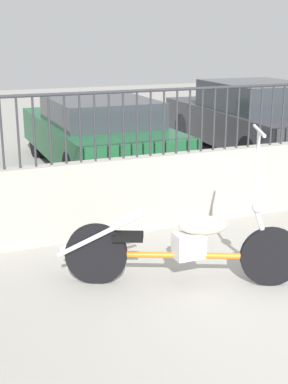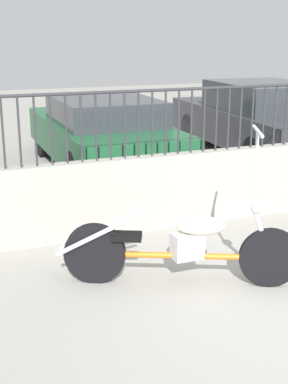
# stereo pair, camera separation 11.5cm
# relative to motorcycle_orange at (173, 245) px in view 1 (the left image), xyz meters

# --- Properties ---
(low_wall) EXTENTS (10.38, 0.18, 0.90)m
(low_wall) POSITION_rel_motorcycle_orange_xyz_m (0.82, 1.45, 0.06)
(low_wall) COLOR #9E998E
(low_wall) RESTS_ON ground_plane
(fence_railing) EXTENTS (10.38, 0.04, 0.77)m
(fence_railing) POSITION_rel_motorcycle_orange_xyz_m (0.82, 1.45, 1.02)
(fence_railing) COLOR #2D2D33
(fence_railing) RESTS_ON low_wall
(motorcycle_orange) EXTENTS (2.10, 1.09, 1.48)m
(motorcycle_orange) POSITION_rel_motorcycle_orange_xyz_m (0.00, 0.00, 0.00)
(motorcycle_orange) COLOR black
(motorcycle_orange) RESTS_ON ground_plane
(car_green) EXTENTS (1.80, 4.34, 1.24)m
(car_green) POSITION_rel_motorcycle_orange_xyz_m (0.75, 4.53, 0.26)
(car_green) COLOR black
(car_green) RESTS_ON ground_plane
(car_dark_grey) EXTENTS (2.07, 4.57, 1.40)m
(car_dark_grey) POSITION_rel_motorcycle_orange_xyz_m (3.91, 4.54, 0.32)
(car_dark_grey) COLOR black
(car_dark_grey) RESTS_ON ground_plane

